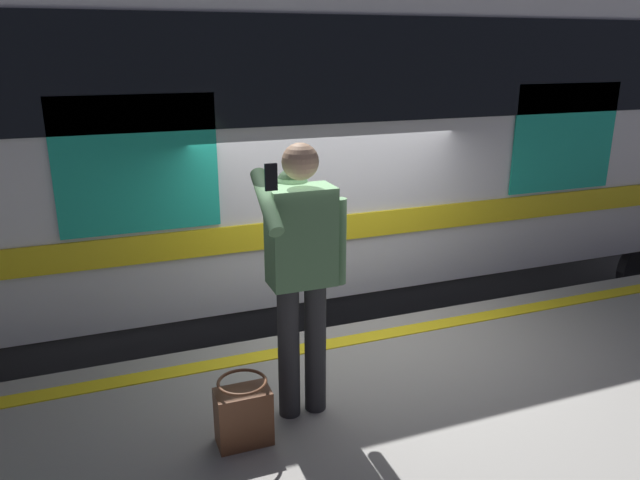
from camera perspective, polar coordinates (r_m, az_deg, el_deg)
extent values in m
plane|color=#3D3D3F|center=(5.82, 3.01, -16.34)|extent=(23.93, 23.93, 0.00)
cube|color=yellow|center=(5.09, 4.55, -9.12)|extent=(14.35, 0.16, 0.01)
cube|color=slate|center=(6.78, -1.32, -10.20)|extent=(19.04, 0.08, 0.16)
cube|color=slate|center=(8.01, -4.77, -5.66)|extent=(19.04, 0.08, 0.16)
cube|color=silver|center=(6.87, 0.33, 11.58)|extent=(12.17, 2.79, 3.14)
cube|color=black|center=(5.54, 5.80, 15.70)|extent=(11.56, 0.03, 0.90)
cube|color=yellow|center=(5.76, 5.37, 1.54)|extent=(11.56, 0.03, 0.24)
cube|color=#19A58C|center=(6.81, 22.10, 8.92)|extent=(1.27, 0.02, 1.10)
cube|color=#19A58C|center=(5.05, -16.83, 6.77)|extent=(1.27, 0.02, 1.10)
cylinder|color=black|center=(10.21, 19.11, 1.56)|extent=(0.84, 0.12, 0.84)
cylinder|color=#262628|center=(3.96, -0.45, -10.05)|extent=(0.14, 0.14, 0.90)
cylinder|color=#262628|center=(3.91, -2.96, -10.47)|extent=(0.14, 0.14, 0.90)
cube|color=#4C724C|center=(3.64, -1.81, 0.33)|extent=(0.40, 0.24, 0.61)
sphere|color=#4C724C|center=(3.72, -2.66, 5.24)|extent=(0.20, 0.20, 0.20)
sphere|color=tan|center=(3.53, -1.88, 7.41)|extent=(0.22, 0.22, 0.22)
cylinder|color=#4C724C|center=(3.75, 1.82, -0.15)|extent=(0.09, 0.09, 0.55)
cylinder|color=#4C724C|center=(3.44, -5.05, 3.63)|extent=(0.09, 0.42, 0.33)
cube|color=black|center=(3.31, -4.64, 5.93)|extent=(0.07, 0.02, 0.15)
cube|color=#59331E|center=(3.82, -7.23, -16.21)|extent=(0.33, 0.20, 0.36)
torus|color=#59331E|center=(3.69, -7.37, -13.15)|extent=(0.30, 0.30, 0.02)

